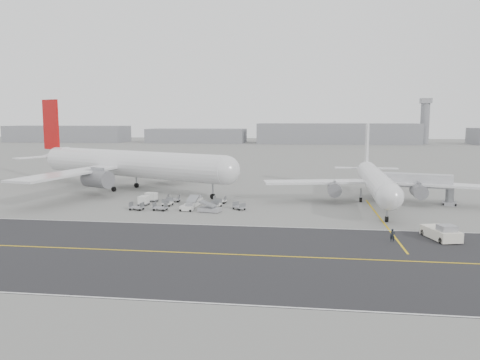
# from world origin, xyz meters

# --- Properties ---
(ground) EXTENTS (700.00, 700.00, 0.00)m
(ground) POSITION_xyz_m (0.00, 0.00, 0.00)
(ground) COLOR gray
(ground) RESTS_ON ground
(taxiway) EXTENTS (220.00, 59.00, 0.03)m
(taxiway) POSITION_xyz_m (5.02, -17.98, 0.01)
(taxiway) COLOR #2B2B2E
(taxiway) RESTS_ON ground
(horizon_buildings) EXTENTS (520.00, 28.00, 28.00)m
(horizon_buildings) POSITION_xyz_m (30.00, 260.00, 0.00)
(horizon_buildings) COLOR gray
(horizon_buildings) RESTS_ON ground
(control_tower) EXTENTS (7.00, 7.00, 31.25)m
(control_tower) POSITION_xyz_m (100.00, 265.00, 16.25)
(control_tower) COLOR gray
(control_tower) RESTS_ON ground
(airliner_a) EXTENTS (60.29, 58.86, 22.07)m
(airliner_a) POSITION_xyz_m (-25.28, 32.51, 6.35)
(airliner_a) COLOR white
(airliner_a) RESTS_ON ground
(airliner_b) EXTENTS (45.44, 46.00, 15.86)m
(airliner_b) POSITION_xyz_m (31.28, 22.27, 4.58)
(airliner_b) COLOR white
(airliner_b) RESTS_ON ground
(pushback_tug) EXTENTS (4.51, 8.32, 2.35)m
(pushback_tug) POSITION_xyz_m (36.24, -6.77, 0.96)
(pushback_tug) COLOR silver
(pushback_tug) RESTS_ON ground
(jet_bridge) EXTENTS (16.51, 6.87, 6.17)m
(jet_bridge) POSITION_xyz_m (38.83, 23.04, 4.30)
(jet_bridge) COLOR gray
(jet_bridge) RESTS_ON ground
(gse_cluster) EXTENTS (23.18, 18.37, 1.96)m
(gse_cluster) POSITION_xyz_m (-6.95, 13.01, 0.00)
(gse_cluster) COLOR #9B9BA0
(gse_cluster) RESTS_ON ground
(stray_dolly) EXTENTS (2.67, 2.68, 1.44)m
(stray_dolly) POSITION_xyz_m (4.98, 11.19, 0.00)
(stray_dolly) COLOR silver
(stray_dolly) RESTS_ON ground
(ground_crew_a) EXTENTS (0.71, 0.50, 1.84)m
(ground_crew_a) POSITION_xyz_m (29.14, -9.04, 0.92)
(ground_crew_a) COLOR black
(ground_crew_a) RESTS_ON ground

